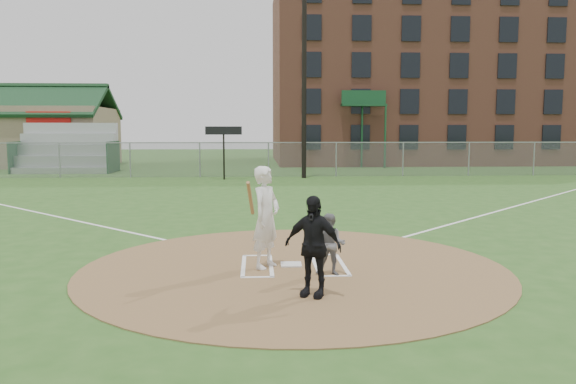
{
  "coord_description": "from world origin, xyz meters",
  "views": [
    {
      "loc": [
        -0.74,
        -10.88,
        2.73
      ],
      "look_at": [
        0.0,
        2.0,
        1.3
      ],
      "focal_mm": 35.0,
      "sensor_mm": 36.0,
      "label": 1
    }
  ],
  "objects": [
    {
      "name": "clubhouse",
      "position": [
        -18.0,
        32.99,
        2.39
      ],
      "size": [
        12.2,
        8.71,
        6.23
      ],
      "color": "gray",
      "rests_on": "ground"
    },
    {
      "name": "light_pole",
      "position": [
        2.0,
        21.0,
        6.61
      ],
      "size": [
        1.2,
        0.3,
        12.22
      ],
      "color": "black",
      "rests_on": "ground"
    },
    {
      "name": "ground",
      "position": [
        0.0,
        0.0,
        0.0
      ],
      "size": [
        140.0,
        140.0,
        0.0
      ],
      "primitive_type": "plane",
      "color": "#2A521C",
      "rests_on": "ground"
    },
    {
      "name": "brick_warehouse",
      "position": [
        16.0,
        37.96,
        7.5
      ],
      "size": [
        30.0,
        17.17,
        15.0
      ],
      "color": "#955240",
      "rests_on": "ground"
    },
    {
      "name": "dirt_circle",
      "position": [
        0.0,
        0.0,
        0.01
      ],
      "size": [
        8.4,
        8.4,
        0.02
      ],
      "primitive_type": "cylinder",
      "color": "olive",
      "rests_on": "ground"
    },
    {
      "name": "scoreboard_sign",
      "position": [
        -2.5,
        20.2,
        2.39
      ],
      "size": [
        2.0,
        0.1,
        2.93
      ],
      "color": "black",
      "rests_on": "ground"
    },
    {
      "name": "catcher",
      "position": [
        0.65,
        -0.66,
        0.6
      ],
      "size": [
        0.67,
        0.59,
        1.16
      ],
      "primitive_type": "imported",
      "rotation": [
        0.0,
        0.0,
        -0.3
      ],
      "color": "slate",
      "rests_on": "dirt_circle"
    },
    {
      "name": "foul_line_first",
      "position": [
        9.0,
        9.0,
        0.01
      ],
      "size": [
        17.04,
        17.04,
        0.01
      ],
      "primitive_type": "cube",
      "rotation": [
        0.0,
        0.0,
        -0.79
      ],
      "color": "white",
      "rests_on": "ground"
    },
    {
      "name": "foul_line_third",
      "position": [
        -9.0,
        9.0,
        0.01
      ],
      "size": [
        17.04,
        17.04,
        0.01
      ],
      "primitive_type": "cube",
      "rotation": [
        0.0,
        0.0,
        0.79
      ],
      "color": "white",
      "rests_on": "ground"
    },
    {
      "name": "batters_boxes",
      "position": [
        0.0,
        0.15,
        0.03
      ],
      "size": [
        2.08,
        1.88,
        0.01
      ],
      "color": "white",
      "rests_on": "dirt_circle"
    },
    {
      "name": "bleachers",
      "position": [
        -13.0,
        26.2,
        1.59
      ],
      "size": [
        6.08,
        3.2,
        3.2
      ],
      "color": "#B7BABF",
      "rests_on": "ground"
    },
    {
      "name": "outfield_fence",
      "position": [
        0.0,
        22.0,
        1.02
      ],
      "size": [
        56.08,
        0.08,
        2.03
      ],
      "color": "slate",
      "rests_on": "ground"
    },
    {
      "name": "umpire",
      "position": [
        0.18,
        -1.95,
        0.85
      ],
      "size": [
        1.05,
        0.81,
        1.66
      ],
      "primitive_type": "imported",
      "rotation": [
        0.0,
        0.0,
        -0.48
      ],
      "color": "black",
      "rests_on": "dirt_circle"
    },
    {
      "name": "home_plate",
      "position": [
        -0.04,
        0.17,
        0.03
      ],
      "size": [
        0.43,
        0.43,
        0.03
      ],
      "primitive_type": "cube",
      "rotation": [
        0.0,
        0.0,
        -0.03
      ],
      "color": "silver",
      "rests_on": "dirt_circle"
    },
    {
      "name": "batter_at_plate",
      "position": [
        -0.55,
        0.02,
        1.03
      ],
      "size": [
        0.8,
        1.14,
        2.01
      ],
      "color": "white",
      "rests_on": "dirt_circle"
    }
  ]
}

